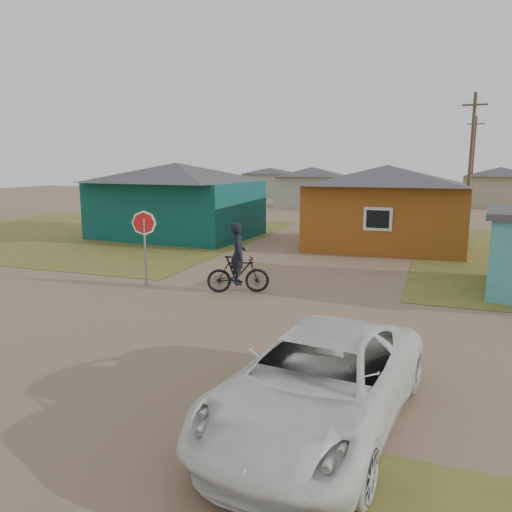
{
  "coord_description": "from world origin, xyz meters",
  "views": [
    {
      "loc": [
        4.86,
        -10.55,
        4.02
      ],
      "look_at": [
        -0.09,
        3.0,
        1.3
      ],
      "focal_mm": 35.0,
      "sensor_mm": 36.0,
      "label": 1
    }
  ],
  "objects": [
    {
      "name": "vehicle",
      "position": [
        3.33,
        -3.55,
        0.72
      ],
      "size": [
        2.99,
        5.45,
        1.45
      ],
      "primitive_type": "imported",
      "rotation": [
        0.0,
        0.0,
        -0.12
      ],
      "color": "white",
      "rests_on": "ground"
    },
    {
      "name": "grass_nw",
      "position": [
        -14.0,
        13.0,
        0.01
      ],
      "size": [
        20.0,
        18.0,
        0.0
      ],
      "primitive_type": "cube",
      "color": "olive",
      "rests_on": "ground"
    },
    {
      "name": "house_yellow",
      "position": [
        2.5,
        14.0,
        2.0
      ],
      "size": [
        7.72,
        6.76,
        3.9
      ],
      "color": "#964E17",
      "rests_on": "ground"
    },
    {
      "name": "house_pale_west",
      "position": [
        -6.0,
        34.0,
        1.86
      ],
      "size": [
        7.04,
        6.15,
        3.6
      ],
      "color": "#9BA68F",
      "rests_on": "ground"
    },
    {
      "name": "utility_pole_near",
      "position": [
        6.5,
        22.0,
        4.14
      ],
      "size": [
        1.4,
        0.2,
        8.0
      ],
      "color": "brown",
      "rests_on": "ground"
    },
    {
      "name": "house_teal",
      "position": [
        -8.5,
        13.5,
        2.05
      ],
      "size": [
        8.93,
        7.08,
        4.0
      ],
      "color": "#0B403B",
      "rests_on": "ground"
    },
    {
      "name": "utility_pole_far",
      "position": [
        7.5,
        38.0,
        4.14
      ],
      "size": [
        1.4,
        0.2,
        8.0
      ],
      "color": "brown",
      "rests_on": "ground"
    },
    {
      "name": "house_beige_east",
      "position": [
        10.0,
        40.0,
        1.86
      ],
      "size": [
        6.95,
        6.05,
        3.6
      ],
      "color": "tan",
      "rests_on": "ground"
    },
    {
      "name": "stop_sign",
      "position": [
        -4.05,
        3.27,
        1.83
      ],
      "size": [
        0.81,
        0.11,
        2.49
      ],
      "color": "gray",
      "rests_on": "ground"
    },
    {
      "name": "house_pale_north",
      "position": [
        -14.0,
        46.0,
        1.75
      ],
      "size": [
        6.28,
        5.81,
        3.4
      ],
      "color": "#9BA68F",
      "rests_on": "ground"
    },
    {
      "name": "cyclist",
      "position": [
        -0.86,
        3.5,
        0.8
      ],
      "size": [
        2.0,
        1.27,
        2.2
      ],
      "color": "black",
      "rests_on": "ground"
    },
    {
      "name": "ground",
      "position": [
        0.0,
        0.0,
        0.0
      ],
      "size": [
        120.0,
        120.0,
        0.0
      ],
      "primitive_type": "plane",
      "color": "#8A6B50"
    }
  ]
}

